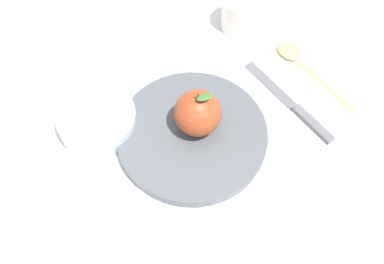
# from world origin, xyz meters

# --- Properties ---
(ground_plane) EXTENTS (2.40, 2.40, 0.00)m
(ground_plane) POSITION_xyz_m (0.00, 0.00, 0.00)
(ground_plane) COLOR silver
(dinner_plate) EXTENTS (0.24, 0.24, 0.02)m
(dinner_plate) POSITION_xyz_m (-0.04, -0.02, 0.01)
(dinner_plate) COLOR #4C5156
(dinner_plate) RESTS_ON ground_plane
(apple) EXTENTS (0.07, 0.07, 0.09)m
(apple) POSITION_xyz_m (-0.03, -0.01, 0.06)
(apple) COLOR #9E3D1E
(apple) RESTS_ON dinner_plate
(side_bowl) EXTENTS (0.13, 0.13, 0.03)m
(side_bowl) POSITION_xyz_m (-0.19, -0.05, 0.02)
(side_bowl) COLOR silver
(side_bowl) RESTS_ON ground_plane
(cup) EXTENTS (0.07, 0.07, 0.07)m
(cup) POSITION_xyz_m (-0.03, 0.24, 0.04)
(cup) COLOR silver
(cup) RESTS_ON ground_plane
(knife) EXTENTS (0.18, 0.13, 0.01)m
(knife) POSITION_xyz_m (0.11, 0.09, 0.00)
(knife) COLOR #59595E
(knife) RESTS_ON ground_plane
(spoon) EXTENTS (0.17, 0.12, 0.01)m
(spoon) POSITION_xyz_m (0.09, 0.19, 0.01)
(spoon) COLOR #D8B766
(spoon) RESTS_ON ground_plane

